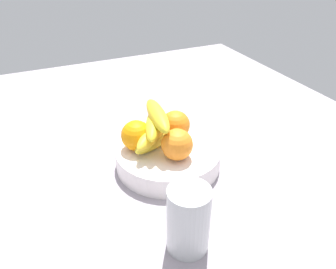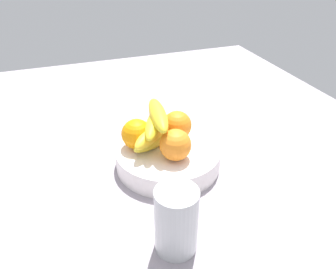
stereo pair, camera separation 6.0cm
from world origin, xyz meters
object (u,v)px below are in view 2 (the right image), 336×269
Objects in this scene: orange_front_left at (176,145)px; orange_center at (137,134)px; fruit_bowl at (168,156)px; thermos_tumbler at (176,221)px; orange_front_right at (177,125)px; banana_bunch at (157,127)px.

orange_center is (7.87, 7.48, 0.00)cm from orange_front_left.
orange_center reaches higher than fruit_bowl.
orange_front_left is at bearing -136.48° from orange_center.
thermos_tumbler is (-20.70, 7.60, -2.20)cm from orange_front_left.
orange_front_left is 9.24cm from orange_front_right.
banana_bunch is at bearing -96.15° from orange_center.
orange_center is at bearing 83.85° from banana_bunch.
orange_front_right is 0.55× the size of thermos_tumbler.
thermos_tumbler is at bearing 159.84° from orange_front_left.
orange_front_right is at bearing -45.93° from fruit_bowl.
orange_front_right is (8.51, -3.60, 0.00)cm from orange_front_left.
orange_front_right is at bearing -78.81° from banana_bunch.
thermos_tumbler reaches higher than fruit_bowl.
orange_center is 5.33cm from banana_bunch.
thermos_tumbler is at bearing 179.75° from orange_center.
orange_front_left is 10.86cm from orange_center.
orange_front_right is 0.44× the size of banana_bunch.
thermos_tumbler is at bearing 159.01° from orange_front_right.
fruit_bowl is at bearing -112.74° from orange_center.
orange_center is 28.65cm from thermos_tumbler.
orange_front_right is at bearing -22.95° from orange_front_left.
orange_front_right is 6.26cm from banana_bunch.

